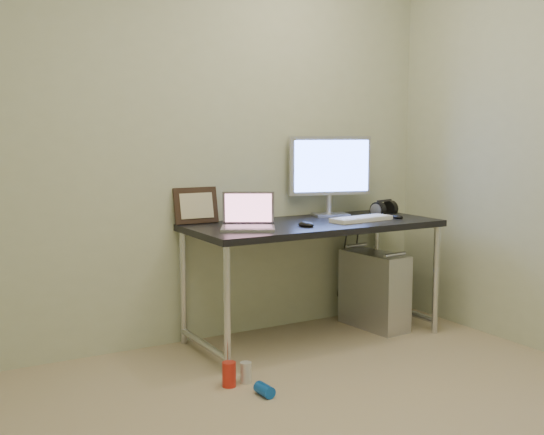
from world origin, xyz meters
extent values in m
cube|color=beige|center=(0.00, 1.75, 1.25)|extent=(3.50, 0.02, 2.50)
cube|color=black|center=(0.70, 1.40, 0.73)|extent=(1.59, 0.70, 0.04)
cylinder|color=silver|center=(-0.06, 1.09, 0.35)|extent=(0.04, 0.04, 0.71)
cylinder|color=silver|center=(-0.06, 1.71, 0.35)|extent=(0.04, 0.04, 0.71)
cylinder|color=silver|center=(1.45, 1.09, 0.35)|extent=(0.04, 0.04, 0.71)
cylinder|color=silver|center=(1.45, 1.71, 0.35)|extent=(0.04, 0.04, 0.71)
cylinder|color=silver|center=(-0.06, 1.40, 0.08)|extent=(0.04, 0.62, 0.04)
cylinder|color=silver|center=(1.45, 1.40, 0.08)|extent=(0.04, 0.62, 0.04)
cube|color=silver|center=(1.19, 1.40, 0.25)|extent=(0.26, 0.51, 0.51)
cylinder|color=silver|center=(1.19, 1.20, 0.53)|extent=(0.18, 0.04, 0.02)
cylinder|color=silver|center=(1.19, 1.61, 0.53)|extent=(0.18, 0.04, 0.02)
cylinder|color=black|center=(1.14, 1.70, 0.40)|extent=(0.01, 0.16, 0.69)
cylinder|color=black|center=(1.23, 1.68, 0.38)|extent=(0.02, 0.11, 0.71)
cylinder|color=red|center=(-0.14, 0.92, 0.07)|extent=(0.07, 0.07, 0.13)
cylinder|color=silver|center=(-0.04, 0.92, 0.06)|extent=(0.07, 0.07, 0.11)
cylinder|color=blue|center=(-0.04, 0.72, 0.03)|extent=(0.07, 0.12, 0.06)
cube|color=silver|center=(0.19, 1.31, 0.76)|extent=(0.37, 0.34, 0.02)
cube|color=slate|center=(0.19, 1.31, 0.77)|extent=(0.33, 0.29, 0.00)
cube|color=gray|center=(0.25, 1.42, 0.86)|extent=(0.29, 0.19, 0.20)
cube|color=#7B4859|center=(0.25, 1.41, 0.86)|extent=(0.26, 0.16, 0.17)
cube|color=silver|center=(0.98, 1.61, 0.76)|extent=(0.26, 0.22, 0.02)
cylinder|color=silver|center=(0.98, 1.63, 0.83)|extent=(0.04, 0.04, 0.12)
cube|color=silver|center=(0.98, 1.62, 1.09)|extent=(0.56, 0.18, 0.39)
cube|color=#4D72F9|center=(0.98, 1.60, 1.09)|extent=(0.50, 0.14, 0.34)
cube|color=white|center=(1.00, 1.30, 0.76)|extent=(0.44, 0.19, 0.03)
ellipsoid|color=black|center=(1.28, 1.29, 0.77)|extent=(0.07, 0.11, 0.03)
ellipsoid|color=black|center=(0.55, 1.26, 0.77)|extent=(0.09, 0.13, 0.04)
cylinder|color=black|center=(1.30, 1.52, 0.78)|extent=(0.07, 0.12, 0.11)
cylinder|color=black|center=(1.43, 1.52, 0.78)|extent=(0.07, 0.12, 0.11)
cube|color=black|center=(1.36, 1.52, 0.84)|extent=(0.14, 0.05, 0.01)
cube|color=black|center=(0.04, 1.71, 0.86)|extent=(0.28, 0.09, 0.23)
cylinder|color=silver|center=(0.27, 1.66, 0.80)|extent=(0.01, 0.01, 0.09)
cylinder|color=white|center=(0.27, 1.66, 0.85)|extent=(0.05, 0.04, 0.04)
camera|label=1|loc=(-1.64, -2.14, 1.32)|focal=45.00mm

